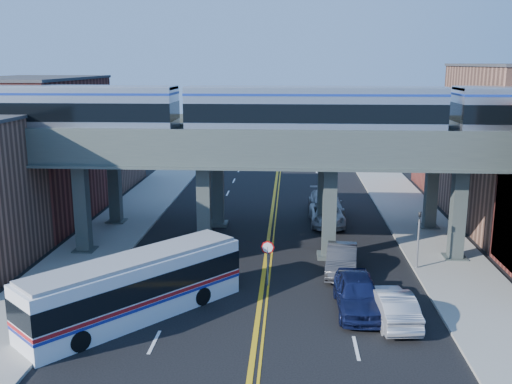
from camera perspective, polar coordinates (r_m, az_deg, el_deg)
ground at (r=29.81m, az=0.32°, el=-11.48°), size 120.00×120.00×0.00m
sidewalk_west at (r=41.18m, az=-15.11°, el=-4.86°), size 5.00×70.00×0.16m
sidewalk_east at (r=40.33m, az=17.78°, el=-5.41°), size 5.00×70.00×0.16m
building_west_b at (r=48.02m, az=-21.18°, el=3.84°), size 8.00×14.00×11.00m
building_west_c at (r=60.16m, az=-15.98°, el=4.41°), size 8.00×10.00×8.00m
building_east_c at (r=59.16m, az=20.25°, el=4.47°), size 8.00×10.00×9.00m
elevated_viaduct_near at (r=35.64m, az=1.06°, el=3.45°), size 52.00×3.60×7.40m
elevated_viaduct_far at (r=42.55m, az=1.47°, el=4.98°), size 52.00×3.60×7.40m
transit_train at (r=35.28m, az=5.76°, el=7.94°), size 48.19×3.02×3.52m
stop_sign at (r=31.93m, az=1.17°, el=-6.40°), size 0.76×0.09×2.63m
traffic_signal at (r=35.44m, az=15.95°, el=-4.03°), size 0.15×0.18×4.10m
transit_bus at (r=28.80m, az=-11.95°, el=-9.38°), size 9.52×10.31×2.96m
car_lane_a at (r=29.55m, az=10.13°, el=-9.96°), size 2.25×5.46×1.85m
car_lane_b at (r=34.49m, az=8.56°, el=-6.70°), size 2.30×5.19×1.65m
car_lane_c at (r=44.53m, az=7.10°, el=-2.26°), size 2.67×5.56×1.53m
car_lane_d at (r=47.42m, az=6.98°, el=-1.13°), size 2.86×6.43×1.84m
car_parked_curb at (r=28.82m, az=13.45°, el=-10.99°), size 2.15×5.03×1.61m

